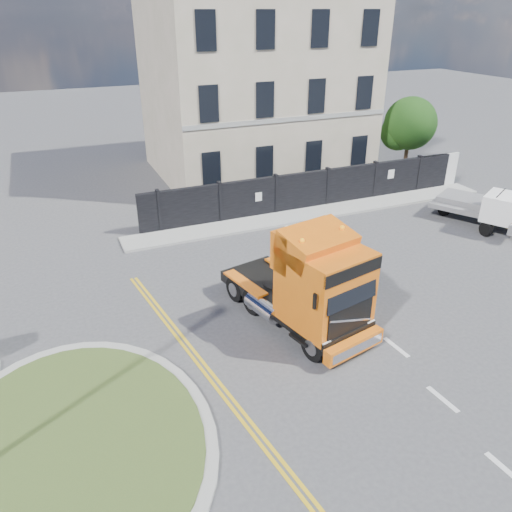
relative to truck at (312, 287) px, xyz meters
name	(u,v)px	position (x,y,z in m)	size (l,w,h in m)	color
ground	(281,320)	(-0.65, 0.83, -1.59)	(120.00, 120.00, 0.00)	#424244
traffic_island	(74,445)	(-7.65, -2.17, -1.51)	(6.80, 6.80, 0.17)	#999993
hoarding_fence	(319,189)	(5.90, 9.83, -0.59)	(18.80, 0.25, 2.00)	black
georgian_building	(254,78)	(5.35, 17.33, 4.19)	(12.30, 10.30, 12.80)	beige
tree	(407,126)	(13.73, 12.92, 1.46)	(3.20, 3.20, 4.80)	#382619
pavement_far	(318,213)	(5.35, 8.93, -1.53)	(20.00, 1.60, 0.12)	#999993
truck	(312,287)	(0.00, 0.00, 0.00)	(3.43, 6.25, 3.54)	black
flatbed_pickup	(494,209)	(12.06, 3.97, -0.59)	(3.71, 4.93, 1.86)	slate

